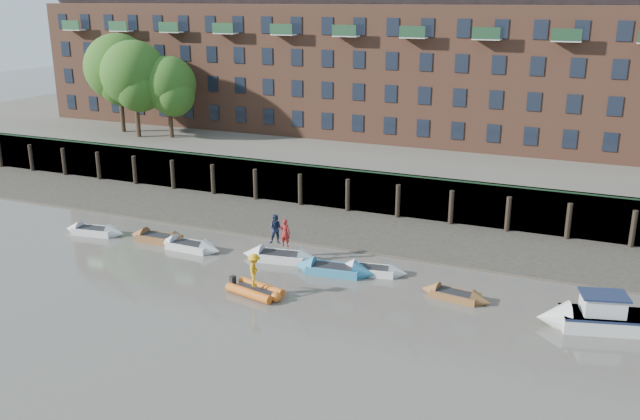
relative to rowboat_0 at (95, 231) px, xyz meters
The scene contains 19 objects.
ground 19.15m from the rowboat_0, 31.38° to the right, with size 220.00×220.00×0.00m, color #605B52.
foreshore 18.22m from the rowboat_0, 26.15° to the left, with size 110.00×8.00×0.50m, color #3D382F.
mud_band 17.00m from the rowboat_0, 15.80° to the left, with size 110.00×1.60×0.10m, color #4C4336.
river_wall 20.57m from the rowboat_0, 37.19° to the left, with size 110.00×1.23×3.30m.
bank_terrace 30.77m from the rowboat_0, 57.86° to the left, with size 110.00×28.00×3.20m, color #5E594D.
apartment_terrace 34.00m from the rowboat_0, 58.82° to the left, with size 80.60×15.56×20.98m.
tree_cluster 21.56m from the rowboat_0, 118.07° to the left, with size 11.76×7.74×9.40m.
rowboat_0 is the anchor object (origin of this frame).
rowboat_1 5.10m from the rowboat_0, ahead, with size 4.61×1.43×1.33m.
rowboat_2 7.80m from the rowboat_0, ahead, with size 4.67×1.47×1.34m.
rowboat_3 14.17m from the rowboat_0, ahead, with size 5.17×2.21×1.45m.
rowboat_4 18.01m from the rowboat_0, ahead, with size 5.08×1.99×1.44m.
rowboat_5 20.12m from the rowboat_0, ahead, with size 4.42×1.86×1.24m.
rowboat_6 25.46m from the rowboat_0, ahead, with size 4.07×1.64×1.15m.
rib_tender 15.87m from the rowboat_0, 16.30° to the right, with size 3.44×2.23×0.58m.
motor_launch 32.33m from the rowboat_0, ahead, with size 6.08×3.35×2.39m.
person_rower_a 14.56m from the rowboat_0, ahead, with size 0.64×0.42×1.77m, color maroon.
person_rower_b 13.88m from the rowboat_0, ahead, with size 0.92×0.72×1.90m, color #19233F.
person_rib_crew 15.85m from the rowboat_0, 16.53° to the right, with size 1.22×0.70×1.88m, color orange.
Camera 1 is at (15.71, -24.71, 15.77)m, focal length 38.00 mm.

